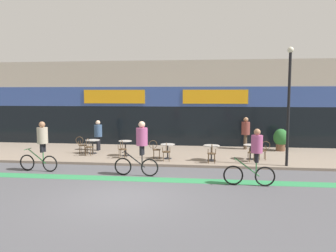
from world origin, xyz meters
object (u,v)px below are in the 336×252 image
object	(u,v)px
cafe_chair_0_side	(81,144)
cafe_chair_3_near	(212,152)
cyclist_2	(140,144)
bistro_table_3	(211,150)
bistro_table_1	(125,145)
lamp_post	(289,98)
bistro_table_2	(168,148)
cafe_chair_4_near	(252,151)
pedestrian_far_end	(98,133)
bistro_table_0	(93,144)
cyclist_1	(254,155)
cafe_chair_4_side	(264,149)
cafe_chair_2_near	(166,150)
bistro_table_4	(250,149)
cyclist_0	(41,143)
cafe_chair_0_near	(88,146)
pedestrian_near_end	(246,130)
cafe_chair_1_near	(122,148)
cafe_chair_2_side	(155,148)
planter_pot	(281,139)

from	to	relation	value
cafe_chair_0_side	cafe_chair_3_near	xyz separation A→B (m)	(6.88, -1.73, 0.00)
cyclist_2	bistro_table_3	bearing A→B (deg)	-131.98
bistro_table_1	lamp_post	world-z (taller)	lamp_post
bistro_table_2	cafe_chair_4_near	world-z (taller)	cafe_chair_4_near
pedestrian_far_end	bistro_table_0	bearing A→B (deg)	98.62
cafe_chair_4_near	cyclist_1	xyz separation A→B (m)	(-0.44, -3.66, 0.50)
bistro_table_1	cafe_chair_4_side	xyz separation A→B (m)	(6.87, -0.16, -0.03)
cyclist_1	cafe_chair_4_near	bearing A→B (deg)	-95.26
cafe_chair_2_near	cafe_chair_4_near	world-z (taller)	same
bistro_table_2	cafe_chair_4_near	bearing A→B (deg)	-4.48
bistro_table_0	cafe_chair_2_near	bearing A→B (deg)	-20.42
pedestrian_far_end	cyclist_1	bearing A→B (deg)	149.52
bistro_table_4	cyclist_0	xyz separation A→B (m)	(-9.05, -3.08, 0.60)
cafe_chair_2_near	cafe_chair_4_near	bearing A→B (deg)	-92.09
cafe_chair_0_near	cafe_chair_3_near	distance (m)	6.36
bistro_table_1	bistro_table_2	xyz separation A→B (m)	(2.24, -0.47, -0.04)
cafe_chair_0_side	bistro_table_0	bearing A→B (deg)	-5.28
bistro_table_1	pedestrian_near_end	xyz separation A→B (m)	(6.35, 2.87, 0.54)
bistro_table_1	cyclist_2	size ratio (longest dim) A/B	0.35
cafe_chair_0_near	cyclist_2	size ratio (longest dim) A/B	0.41
cafe_chair_2_near	cafe_chair_4_side	bearing A→B (deg)	-85.07
cafe_chair_2_near	cafe_chair_0_side	bearing A→B (deg)	65.64
cafe_chair_1_near	cafe_chair_2_side	world-z (taller)	same
cafe_chair_0_near	cafe_chair_4_near	bearing A→B (deg)	-93.22
cafe_chair_2_side	cyclist_1	size ratio (longest dim) A/B	0.44
bistro_table_4	pedestrian_far_end	size ratio (longest dim) A/B	0.42
lamp_post	cyclist_0	world-z (taller)	lamp_post
bistro_table_0	cafe_chair_1_near	world-z (taller)	cafe_chair_1_near
cafe_chair_2_near	cafe_chair_3_near	bearing A→B (deg)	-101.92
cafe_chair_1_near	cafe_chair_4_near	distance (m)	6.26
pedestrian_near_end	bistro_table_2	bearing A→B (deg)	54.93
bistro_table_1	bistro_table_3	xyz separation A→B (m)	(4.36, -0.67, -0.02)
bistro_table_0	cafe_chair_1_near	bearing A→B (deg)	-29.54
bistro_table_3	bistro_table_4	distance (m)	1.95
cafe_chair_2_side	cyclist_1	bearing A→B (deg)	-50.35
cafe_chair_1_near	cyclist_1	bearing A→B (deg)	-120.98
bistro_table_1	lamp_post	size ratio (longest dim) A/B	0.15
planter_pot	bistro_table_3	bearing A→B (deg)	-140.49
cafe_chair_3_near	pedestrian_near_end	size ratio (longest dim) A/B	0.49
cafe_chair_0_near	cafe_chair_4_near	world-z (taller)	same
pedestrian_near_end	bistro_table_0	bearing A→B (deg)	32.22
bistro_table_0	bistro_table_3	world-z (taller)	same
cafe_chair_0_near	cyclist_1	bearing A→B (deg)	-117.92
bistro_table_0	bistro_table_3	size ratio (longest dim) A/B	0.97
cyclist_1	bistro_table_0	bearing A→B (deg)	-30.81
cafe_chair_0_side	cafe_chair_2_side	xyz separation A→B (m)	(4.13, -0.92, 0.00)
planter_pot	bistro_table_1	bearing A→B (deg)	-162.97
bistro_table_0	cafe_chair_2_near	xyz separation A→B (m)	(4.14, -1.54, -0.01)
cyclist_0	cyclist_1	xyz separation A→B (m)	(8.62, -1.21, -0.09)
planter_pot	lamp_post	world-z (taller)	lamp_post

